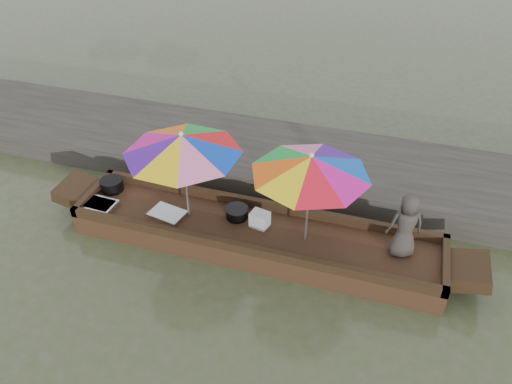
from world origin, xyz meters
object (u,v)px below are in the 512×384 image
(cooking_pot, at_px, (112,185))
(umbrella_stern, at_px, (308,199))
(supply_bag, at_px, (260,219))
(tray_crayfish, at_px, (99,205))
(boat_hull, at_px, (254,237))
(tray_scallop, at_px, (167,214))
(vendor, at_px, (406,225))
(umbrella_bow, at_px, (185,176))
(charcoal_grill, at_px, (237,213))

(cooking_pot, height_order, umbrella_stern, umbrella_stern)
(supply_bag, bearing_deg, cooking_pot, 176.70)
(tray_crayfish, distance_m, supply_bag, 2.70)
(boat_hull, height_order, tray_crayfish, tray_crayfish)
(boat_hull, relative_size, cooking_pot, 15.05)
(cooking_pot, height_order, tray_crayfish, cooking_pot)
(boat_hull, relative_size, umbrella_stern, 3.41)
(tray_scallop, relative_size, supply_bag, 1.99)
(cooking_pot, distance_m, tray_scallop, 1.27)
(boat_hull, xyz_separation_m, umbrella_stern, (0.82, 0.00, 0.95))
(vendor, relative_size, umbrella_bow, 0.59)
(tray_crayfish, xyz_separation_m, umbrella_stern, (3.43, 0.25, 0.73))
(tray_scallop, xyz_separation_m, supply_bag, (1.51, 0.20, 0.10))
(tray_crayfish, height_order, charcoal_grill, charcoal_grill)
(cooking_pot, relative_size, umbrella_bow, 0.22)
(tray_crayfish, bearing_deg, charcoal_grill, 11.26)
(tray_crayfish, xyz_separation_m, supply_bag, (2.68, 0.35, 0.09))
(tray_scallop, bearing_deg, tray_crayfish, -172.66)
(tray_crayfish, bearing_deg, tray_scallop, 7.34)
(umbrella_stern, bearing_deg, supply_bag, 172.64)
(tray_crayfish, bearing_deg, supply_bag, 7.46)
(boat_hull, height_order, charcoal_grill, charcoal_grill)
(tray_scallop, height_order, umbrella_bow, umbrella_bow)
(vendor, distance_m, umbrella_stern, 1.43)
(charcoal_grill, relative_size, supply_bag, 1.26)
(tray_scallop, relative_size, umbrella_bow, 0.31)
(charcoal_grill, xyz_separation_m, umbrella_bow, (-0.75, -0.20, 0.69))
(supply_bag, xyz_separation_m, umbrella_stern, (0.75, -0.10, 0.65))
(boat_hull, distance_m, charcoal_grill, 0.48)
(charcoal_grill, bearing_deg, vendor, -1.30)
(cooking_pot, relative_size, vendor, 0.37)
(boat_hull, xyz_separation_m, supply_bag, (0.06, 0.10, 0.30))
(boat_hull, distance_m, tray_scallop, 1.46)
(boat_hull, distance_m, umbrella_bow, 1.46)
(boat_hull, distance_m, umbrella_stern, 1.25)
(tray_crayfish, bearing_deg, boat_hull, 5.53)
(charcoal_grill, height_order, vendor, vendor)
(tray_scallop, xyz_separation_m, umbrella_stern, (2.26, 0.10, 0.74))
(supply_bag, height_order, umbrella_stern, umbrella_stern)
(umbrella_stern, bearing_deg, vendor, 5.65)
(charcoal_grill, xyz_separation_m, supply_bag, (0.42, -0.10, 0.05))
(boat_hull, height_order, umbrella_bow, umbrella_bow)
(tray_scallop, xyz_separation_m, umbrella_bow, (0.34, 0.10, 0.74))
(supply_bag, height_order, umbrella_bow, umbrella_bow)
(charcoal_grill, height_order, supply_bag, supply_bag)
(charcoal_grill, bearing_deg, cooking_pot, 178.57)
(tray_scallop, distance_m, supply_bag, 1.52)
(umbrella_bow, height_order, umbrella_stern, same)
(cooking_pot, relative_size, umbrella_stern, 0.23)
(cooking_pot, bearing_deg, umbrella_bow, -9.28)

